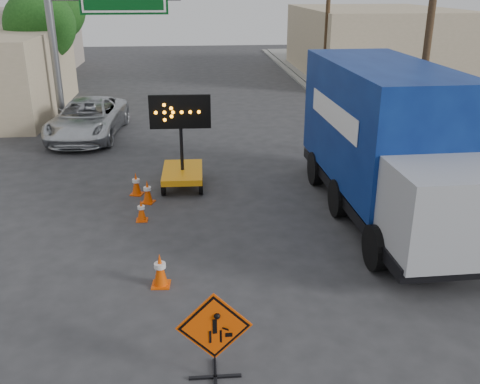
{
  "coord_description": "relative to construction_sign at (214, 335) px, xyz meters",
  "views": [
    {
      "loc": [
        -0.3,
        -8.37,
        6.34
      ],
      "look_at": [
        0.84,
        3.44,
        1.65
      ],
      "focal_mm": 40.0,
      "sensor_mm": 36.0,
      "label": 1
    }
  ],
  "objects": [
    {
      "name": "cone_a",
      "position": [
        -1.05,
        3.12,
        -0.49
      ],
      "size": [
        0.43,
        0.43,
        0.79
      ],
      "rotation": [
        0.0,
        0.0,
        -0.07
      ],
      "color": "#E64704",
      "rests_on": "ground"
    },
    {
      "name": "highway_gantry",
      "position": [
        -4.42,
        18.97,
        4.18
      ],
      "size": [
        6.18,
        0.38,
        6.9
      ],
      "color": "slate",
      "rests_on": "ground"
    },
    {
      "name": "ground",
      "position": [
        0.02,
        1.01,
        -0.89
      ],
      "size": [
        100.0,
        100.0,
        0.0
      ],
      "primitive_type": "plane",
      "color": "#2D2D30",
      "rests_on": "ground"
    },
    {
      "name": "sidewalk_right",
      "position": [
        9.52,
        16.01,
        -0.82
      ],
      "size": [
        4.0,
        60.0,
        0.15
      ],
      "primitive_type": "cube",
      "color": "gray",
      "rests_on": "ground"
    },
    {
      "name": "tree_left_far",
      "position": [
        -8.98,
        31.01,
        3.71
      ],
      "size": [
        4.1,
        4.1,
        6.66
      ],
      "color": "#46321E",
      "rests_on": "ground"
    },
    {
      "name": "utility_pole_far",
      "position": [
        8.02,
        25.01,
        3.79
      ],
      "size": [
        1.8,
        0.26,
        9.0
      ],
      "color": "#46321E",
      "rests_on": "ground"
    },
    {
      "name": "building_right_far",
      "position": [
        13.02,
        31.01,
        1.41
      ],
      "size": [
        10.0,
        14.0,
        4.6
      ],
      "primitive_type": "cube",
      "color": "tan",
      "rests_on": "ground"
    },
    {
      "name": "box_truck",
      "position": [
        5.16,
        6.47,
        1.03
      ],
      "size": [
        2.99,
        8.95,
        4.23
      ],
      "rotation": [
        0.0,
        0.0,
        0.02
      ],
      "color": "black",
      "rests_on": "ground"
    },
    {
      "name": "cone_c",
      "position": [
        -1.64,
        8.0,
        -0.53
      ],
      "size": [
        0.47,
        0.47,
        0.72
      ],
      "rotation": [
        0.0,
        0.0,
        -0.38
      ],
      "color": "#E64704",
      "rests_on": "ground"
    },
    {
      "name": "construction_sign",
      "position": [
        0.0,
        0.0,
        0.0
      ],
      "size": [
        1.27,
        0.9,
        1.69
      ],
      "rotation": [
        0.0,
        0.0,
        -0.01
      ],
      "color": "black",
      "rests_on": "ground"
    },
    {
      "name": "pickup_truck",
      "position": [
        -4.67,
        15.79,
        -0.08
      ],
      "size": [
        3.13,
        6.01,
        1.62
      ],
      "primitive_type": "imported",
      "rotation": [
        0.0,
        0.0,
        -0.08
      ],
      "color": "silver",
      "rests_on": "ground"
    },
    {
      "name": "arrow_board",
      "position": [
        -0.57,
        9.32,
        -0.21
      ],
      "size": [
        1.93,
        2.18,
        3.06
      ],
      "rotation": [
        0.0,
        0.0,
        -0.02
      ],
      "color": "#FF9C0E",
      "rests_on": "ground"
    },
    {
      "name": "cone_d",
      "position": [
        -2.04,
        8.71,
        -0.53
      ],
      "size": [
        0.46,
        0.46,
        0.73
      ],
      "rotation": [
        0.0,
        0.0,
        -0.27
      ],
      "color": "#E64704",
      "rests_on": "ground"
    },
    {
      "name": "cone_b",
      "position": [
        -1.73,
        6.68,
        -0.57
      ],
      "size": [
        0.33,
        0.33,
        0.63
      ],
      "rotation": [
        0.0,
        0.0,
        0.02
      ],
      "color": "#E64704",
      "rests_on": "ground"
    },
    {
      "name": "curb_right",
      "position": [
        7.22,
        16.01,
        -0.83
      ],
      "size": [
        0.4,
        60.0,
        0.12
      ],
      "primitive_type": "cube",
      "color": "gray",
      "rests_on": "ground"
    },
    {
      "name": "tree_left_near",
      "position": [
        -7.98,
        23.01,
        3.27
      ],
      "size": [
        3.71,
        3.71,
        6.03
      ],
      "color": "#46321E",
      "rests_on": "ground"
    },
    {
      "name": "utility_pole_near",
      "position": [
        8.02,
        11.01,
        3.79
      ],
      "size": [
        1.8,
        0.26,
        9.0
      ],
      "color": "#46321E",
      "rests_on": "ground"
    }
  ]
}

